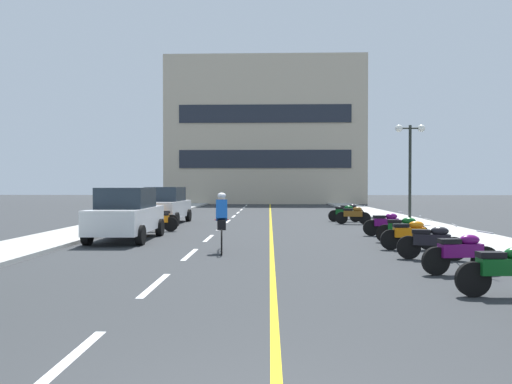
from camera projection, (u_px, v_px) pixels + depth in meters
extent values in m
plane|color=#2D3033|center=(266.00, 223.00, 23.98)|extent=(140.00, 140.00, 0.00)
cube|color=#A8A8A3|center=(141.00, 217.00, 27.18)|extent=(2.40, 72.00, 0.12)
cube|color=#A8A8A3|center=(394.00, 218.00, 26.77)|extent=(2.40, 72.00, 0.12)
cube|color=silver|center=(64.00, 364.00, 5.04)|extent=(0.14, 2.20, 0.01)
cube|color=silver|center=(155.00, 285.00, 9.04)|extent=(0.14, 2.20, 0.01)
cube|color=silver|center=(190.00, 254.00, 13.04)|extent=(0.14, 2.20, 0.01)
cube|color=silver|center=(209.00, 238.00, 17.03)|extent=(0.14, 2.20, 0.01)
cube|color=silver|center=(220.00, 228.00, 21.03)|extent=(0.14, 2.20, 0.01)
cube|color=silver|center=(228.00, 221.00, 25.03)|extent=(0.14, 2.20, 0.01)
cube|color=silver|center=(234.00, 216.00, 29.03)|extent=(0.14, 2.20, 0.01)
cube|color=silver|center=(238.00, 213.00, 33.03)|extent=(0.14, 2.20, 0.01)
cube|color=silver|center=(241.00, 210.00, 37.02)|extent=(0.14, 2.20, 0.01)
cube|color=silver|center=(244.00, 207.00, 41.02)|extent=(0.14, 2.20, 0.01)
cube|color=silver|center=(246.00, 205.00, 45.02)|extent=(0.14, 2.20, 0.01)
cube|color=silver|center=(248.00, 204.00, 49.02)|extent=(0.14, 2.20, 0.01)
cube|color=gold|center=(271.00, 219.00, 26.97)|extent=(0.12, 66.00, 0.01)
cube|color=#BCAD93|center=(265.00, 133.00, 51.88)|extent=(20.69, 8.03, 15.24)
cube|color=#1E232D|center=(265.00, 159.00, 47.86)|extent=(17.38, 0.10, 1.83)
cube|color=#1E232D|center=(265.00, 114.00, 47.79)|extent=(17.38, 0.10, 1.83)
cylinder|color=black|center=(410.00, 173.00, 23.43)|extent=(0.14, 0.14, 4.75)
cylinder|color=black|center=(410.00, 128.00, 23.40)|extent=(1.10, 0.08, 0.08)
sphere|color=white|center=(399.00, 128.00, 23.41)|extent=(0.36, 0.36, 0.36)
sphere|color=white|center=(421.00, 128.00, 23.38)|extent=(0.36, 0.36, 0.36)
cylinder|color=black|center=(115.00, 227.00, 17.87)|extent=(0.23, 0.64, 0.64)
cylinder|color=black|center=(160.00, 227.00, 17.84)|extent=(0.23, 0.64, 0.64)
cylinder|color=black|center=(87.00, 235.00, 15.07)|extent=(0.23, 0.64, 0.64)
cylinder|color=black|center=(140.00, 235.00, 15.04)|extent=(0.23, 0.64, 0.64)
cube|color=silver|center=(127.00, 219.00, 16.45)|extent=(1.75, 4.22, 0.80)
cube|color=#1E2833|center=(126.00, 198.00, 16.44)|extent=(1.58, 2.22, 0.70)
cylinder|color=black|center=(157.00, 215.00, 25.12)|extent=(0.24, 0.65, 0.64)
cylinder|color=black|center=(188.00, 215.00, 25.01)|extent=(0.24, 0.65, 0.64)
cylinder|color=black|center=(140.00, 219.00, 22.33)|extent=(0.24, 0.65, 0.64)
cylinder|color=black|center=(176.00, 219.00, 22.22)|extent=(0.24, 0.65, 0.64)
cube|color=silver|center=(166.00, 209.00, 23.66)|extent=(1.85, 4.26, 0.80)
cube|color=#1E2833|center=(166.00, 194.00, 23.65)|extent=(1.64, 2.26, 0.70)
cylinder|color=black|center=(473.00, 279.00, 8.06)|extent=(0.60, 0.12, 0.60)
cube|color=#0C4C19|center=(505.00, 266.00, 8.06)|extent=(0.91, 0.31, 0.28)
cube|color=black|center=(491.00, 255.00, 8.06)|extent=(0.45, 0.25, 0.10)
cylinder|color=black|center=(485.00, 260.00, 10.12)|extent=(0.61, 0.18, 0.60)
cylinder|color=black|center=(436.00, 261.00, 10.01)|extent=(0.61, 0.18, 0.60)
cube|color=#590C59|center=(460.00, 250.00, 10.06)|extent=(0.93, 0.40, 0.28)
ellipsoid|color=#590C59|center=(469.00, 240.00, 10.08)|extent=(0.47, 0.30, 0.22)
cube|color=black|center=(449.00, 241.00, 10.03)|extent=(0.47, 0.30, 0.10)
cylinder|color=silver|center=(485.00, 232.00, 10.12)|extent=(0.11, 0.60, 0.03)
cylinder|color=black|center=(454.00, 249.00, 11.94)|extent=(0.61, 0.22, 0.60)
cylinder|color=black|center=(409.00, 247.00, 12.20)|extent=(0.61, 0.22, 0.60)
cube|color=black|center=(431.00, 240.00, 12.07)|extent=(0.94, 0.46, 0.28)
ellipsoid|color=black|center=(440.00, 231.00, 12.02)|extent=(0.48, 0.33, 0.22)
cube|color=black|center=(421.00, 231.00, 12.12)|extent=(0.48, 0.33, 0.10)
cylinder|color=silver|center=(454.00, 225.00, 11.93)|extent=(0.15, 0.59, 0.03)
cylinder|color=black|center=(428.00, 240.00, 13.92)|extent=(0.60, 0.10, 0.60)
cylinder|color=black|center=(391.00, 240.00, 13.94)|extent=(0.60, 0.10, 0.60)
cube|color=orange|center=(409.00, 232.00, 13.93)|extent=(0.90, 0.29, 0.28)
ellipsoid|color=orange|center=(416.00, 225.00, 13.92)|extent=(0.44, 0.24, 0.22)
cube|color=black|center=(401.00, 225.00, 13.93)|extent=(0.44, 0.24, 0.10)
cylinder|color=silver|center=(428.00, 219.00, 13.91)|extent=(0.03, 0.60, 0.03)
cylinder|color=black|center=(420.00, 235.00, 15.36)|extent=(0.60, 0.27, 0.60)
cylinder|color=black|center=(385.00, 234.00, 15.70)|extent=(0.60, 0.27, 0.60)
cube|color=#0C4C19|center=(402.00, 227.00, 15.53)|extent=(0.94, 0.52, 0.28)
ellipsoid|color=#0C4C19|center=(409.00, 221.00, 15.46)|extent=(0.49, 0.35, 0.22)
cube|color=black|center=(394.00, 221.00, 15.60)|extent=(0.49, 0.35, 0.10)
cylinder|color=silver|center=(420.00, 216.00, 15.35)|extent=(0.20, 0.58, 0.03)
cylinder|color=black|center=(401.00, 228.00, 17.76)|extent=(0.60, 0.11, 0.60)
cylinder|color=black|center=(371.00, 228.00, 17.81)|extent=(0.60, 0.11, 0.60)
cube|color=#590C59|center=(386.00, 222.00, 17.78)|extent=(0.91, 0.30, 0.28)
ellipsoid|color=#590C59|center=(391.00, 216.00, 17.77)|extent=(0.45, 0.25, 0.22)
cube|color=black|center=(379.00, 217.00, 17.79)|extent=(0.45, 0.25, 0.10)
cylinder|color=silver|center=(401.00, 212.00, 17.75)|extent=(0.04, 0.60, 0.03)
cylinder|color=black|center=(143.00, 224.00, 19.40)|extent=(0.61, 0.17, 0.60)
cylinder|color=black|center=(171.00, 224.00, 19.50)|extent=(0.61, 0.17, 0.60)
cube|color=orange|center=(157.00, 219.00, 19.45)|extent=(0.93, 0.38, 0.28)
ellipsoid|color=orange|center=(152.00, 214.00, 19.43)|extent=(0.46, 0.29, 0.22)
cube|color=black|center=(163.00, 214.00, 19.47)|extent=(0.46, 0.29, 0.10)
cylinder|color=silver|center=(143.00, 210.00, 19.40)|extent=(0.10, 0.60, 0.03)
cylinder|color=black|center=(147.00, 222.00, 20.92)|extent=(0.61, 0.17, 0.60)
cylinder|color=black|center=(172.00, 221.00, 21.02)|extent=(0.61, 0.17, 0.60)
cube|color=orange|center=(159.00, 217.00, 20.97)|extent=(0.93, 0.39, 0.28)
ellipsoid|color=orange|center=(155.00, 212.00, 20.94)|extent=(0.47, 0.29, 0.22)
cube|color=black|center=(165.00, 212.00, 20.99)|extent=(0.47, 0.29, 0.10)
cylinder|color=silver|center=(146.00, 208.00, 20.91)|extent=(0.10, 0.60, 0.03)
cylinder|color=black|center=(365.00, 218.00, 23.02)|extent=(0.61, 0.22, 0.60)
cylinder|color=black|center=(342.00, 218.00, 23.28)|extent=(0.61, 0.22, 0.60)
cube|color=brown|center=(353.00, 214.00, 23.15)|extent=(0.94, 0.46, 0.28)
ellipsoid|color=brown|center=(357.00, 209.00, 23.10)|extent=(0.48, 0.32, 0.22)
cube|color=black|center=(348.00, 209.00, 23.20)|extent=(0.48, 0.32, 0.10)
cylinder|color=silver|center=(365.00, 206.00, 23.02)|extent=(0.15, 0.59, 0.03)
cylinder|color=black|center=(355.00, 216.00, 24.59)|extent=(0.61, 0.25, 0.60)
cylinder|color=black|center=(334.00, 216.00, 24.90)|extent=(0.61, 0.25, 0.60)
cube|color=#0C4C19|center=(345.00, 212.00, 24.75)|extent=(0.94, 0.50, 0.28)
ellipsoid|color=#0C4C19|center=(349.00, 208.00, 24.69)|extent=(0.49, 0.34, 0.22)
cube|color=black|center=(340.00, 208.00, 24.81)|extent=(0.49, 0.34, 0.10)
cylinder|color=silver|center=(355.00, 205.00, 24.59)|extent=(0.18, 0.59, 0.03)
cylinder|color=black|center=(359.00, 214.00, 26.53)|extent=(0.61, 0.18, 0.60)
cylinder|color=black|center=(339.00, 214.00, 26.71)|extent=(0.61, 0.18, 0.60)
cube|color=black|center=(349.00, 210.00, 26.61)|extent=(0.93, 0.40, 0.28)
ellipsoid|color=black|center=(352.00, 206.00, 26.58)|extent=(0.47, 0.30, 0.22)
cube|color=black|center=(344.00, 206.00, 26.65)|extent=(0.47, 0.30, 0.10)
cylinder|color=silver|center=(359.00, 203.00, 26.52)|extent=(0.11, 0.60, 0.03)
torus|color=black|center=(222.00, 238.00, 14.02)|extent=(0.11, 0.72, 0.72)
torus|color=black|center=(222.00, 242.00, 12.97)|extent=(0.11, 0.72, 0.72)
cylinder|color=red|center=(222.00, 230.00, 13.46)|extent=(0.13, 0.95, 0.04)
cube|color=black|center=(222.00, 222.00, 13.31)|extent=(0.12, 0.21, 0.06)
cylinder|color=red|center=(222.00, 220.00, 13.91)|extent=(0.42, 0.07, 0.03)
cube|color=black|center=(222.00, 225.00, 13.36)|extent=(0.27, 0.38, 0.28)
cube|color=blue|center=(222.00, 210.00, 13.51)|extent=(0.36, 0.48, 0.61)
sphere|color=beige|center=(222.00, 198.00, 13.63)|extent=(0.20, 0.20, 0.20)
ellipsoid|color=white|center=(222.00, 195.00, 13.63)|extent=(0.24, 0.26, 0.16)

